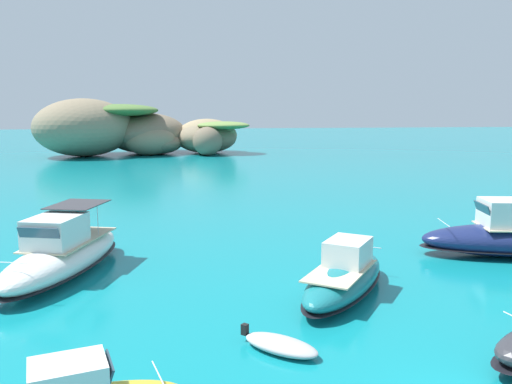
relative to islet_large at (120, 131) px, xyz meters
name	(u,v)px	position (x,y,z in m)	size (l,w,h in m)	color
islet_large	(120,131)	(0.00, 0.00, 0.00)	(29.25, 26.23, 9.36)	#756651
islet_small	(208,136)	(14.87, 1.43, -1.13)	(14.73, 15.90, 5.95)	#9E8966
motorboat_teal	(345,276)	(16.82, -70.34, -3.27)	(6.29, 7.51, 2.25)	#19727A
motorboat_white	(62,255)	(4.69, -66.07, -3.06)	(5.50, 10.11, 3.03)	white
dinghy_tender	(281,345)	(13.21, -75.09, -3.80)	(2.66, 2.56, 0.58)	#B2B2B2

